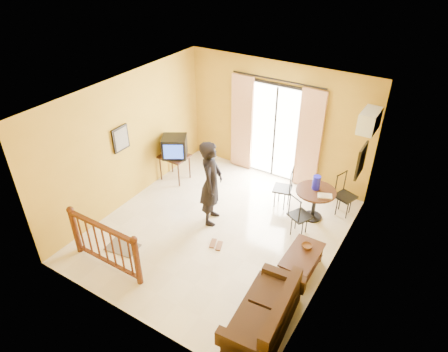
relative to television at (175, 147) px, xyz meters
The scene contains 19 objects.
ground 2.32m from the television, 29.52° to the right, with size 5.00×5.00×0.00m, color beige.
room_shell 2.30m from the television, 29.52° to the right, with size 5.00×5.00×5.00m.
balcony_door 2.34m from the television, 36.36° to the left, with size 2.25×0.14×2.46m.
tv_table 0.33m from the television, behind, with size 0.64×0.54×0.64m.
television is the anchor object (origin of this frame).
picture_left 1.46m from the television, 105.49° to the right, with size 0.05×0.42×0.52m.
dining_table 3.37m from the television, ahead, with size 0.81×0.81×0.68m.
water_jug 3.32m from the television, ahead, with size 0.16×0.16×0.30m, color #1615C8.
serving_tray 3.56m from the television, ahead, with size 0.28×0.18×0.02m, color beige.
dining_chairs 3.37m from the television, ahead, with size 1.73×1.62×0.95m.
air_conditioner 4.25m from the television, 12.70° to the left, with size 0.31×0.60×0.40m.
botanical_print 4.16m from the television, ahead, with size 0.05×0.50×0.60m.
coffee_table 3.97m from the television, 18.62° to the right, with size 0.52×0.94×0.42m.
bowl 3.89m from the television, 16.01° to the right, with size 0.18×0.18×0.06m, color brown.
sofa 4.59m from the television, 35.28° to the right, with size 0.84×1.62×0.75m.
standing_person 1.80m from the television, 28.59° to the right, with size 0.66×0.44×1.82m, color black.
stair_balustrade 3.06m from the television, 76.36° to the right, with size 1.63×0.13×1.04m.
doormat 2.69m from the television, 76.59° to the right, with size 0.60×0.40×0.02m, color #5D564B.
sandals 2.69m from the television, 35.45° to the right, with size 0.32×0.27×0.03m.
Camera 1 is at (3.37, -5.25, 5.26)m, focal length 32.00 mm.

